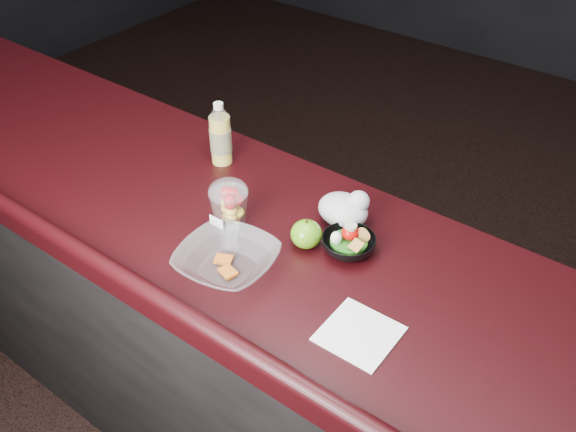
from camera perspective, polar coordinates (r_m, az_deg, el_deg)
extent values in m
cube|color=black|center=(2.07, -0.66, -13.43)|extent=(4.00, 0.65, 0.98)
cube|color=black|center=(1.70, -0.79, -2.62)|extent=(4.06, 0.71, 0.04)
cylinder|color=gold|center=(1.96, -6.00, 6.76)|extent=(0.06, 0.06, 0.16)
cylinder|color=white|center=(1.96, -6.00, 6.76)|extent=(0.07, 0.07, 0.16)
cone|color=white|center=(1.92, -6.17, 9.09)|extent=(0.06, 0.06, 0.03)
cylinder|color=white|center=(1.90, -6.22, 9.70)|extent=(0.03, 0.03, 0.02)
cylinder|color=#072D99|center=(1.96, -6.00, 6.76)|extent=(0.07, 0.07, 0.07)
ellipsoid|color=white|center=(1.66, -5.35, 2.19)|extent=(0.11, 0.11, 0.06)
ellipsoid|color=#2C7D0E|center=(1.65, 1.64, -1.61)|extent=(0.08, 0.08, 0.08)
cylinder|color=black|center=(1.62, 1.66, -0.50)|extent=(0.01, 0.01, 0.01)
ellipsoid|color=silver|center=(1.73, 4.91, 0.54)|extent=(0.14, 0.12, 0.08)
sphere|color=silver|center=(1.71, 6.30, 1.29)|extent=(0.06, 0.06, 0.06)
imported|color=black|center=(1.65, 5.41, -2.54)|extent=(0.18, 0.18, 0.04)
cylinder|color=#0F470C|center=(1.64, 5.43, -2.30)|extent=(0.10, 0.10, 0.01)
ellipsoid|color=#AD0907|center=(1.64, 5.57, -1.48)|extent=(0.05, 0.05, 0.04)
cylinder|color=beige|center=(1.62, 5.61, -0.94)|extent=(0.03, 0.03, 0.01)
ellipsoid|color=white|center=(1.63, 4.31, -1.97)|extent=(0.03, 0.03, 0.04)
imported|color=silver|center=(1.59, -5.45, -3.97)|extent=(0.27, 0.27, 0.06)
cube|color=#990F0C|center=(1.62, -5.75, -3.87)|extent=(0.05, 0.05, 0.01)
cube|color=#990F0C|center=(1.58, -5.36, -4.97)|extent=(0.05, 0.04, 0.01)
cube|color=white|center=(1.46, 6.35, -10.36)|extent=(0.16, 0.16, 0.00)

